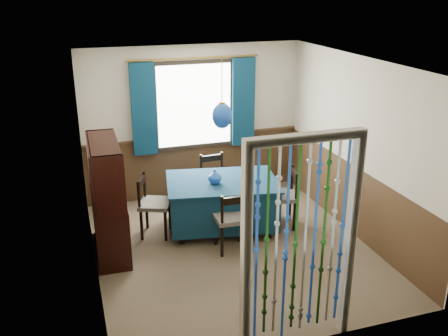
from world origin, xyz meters
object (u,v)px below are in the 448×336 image
object	(u,v)px
bowl_shelf	(112,183)
vase_table	(215,177)
chair_right	(283,196)
pendant_lamp	(222,115)
chair_far	(215,180)
sideboard	(109,214)
vase_sideboard	(109,184)
dining_table	(222,201)
chair_left	(153,204)
chair_near	(232,219)

from	to	relation	value
bowl_shelf	vase_table	bearing A→B (deg)	14.76
chair_right	pendant_lamp	distance (m)	1.52
chair_far	pendant_lamp	distance (m)	1.45
pendant_lamp	vase_table	size ratio (longest dim) A/B	5.20
bowl_shelf	chair_right	bearing A→B (deg)	5.59
vase_table	bowl_shelf	distance (m)	1.51
sideboard	vase_table	distance (m)	1.53
sideboard	vase_sideboard	world-z (taller)	sideboard
dining_table	chair_left	distance (m)	0.99
bowl_shelf	chair_far	bearing A→B (deg)	34.90
vase_table	chair_far	bearing A→B (deg)	73.21
chair_far	pendant_lamp	xyz separation A→B (m)	(-0.12, -0.74, 1.25)
dining_table	chair_left	world-z (taller)	chair_left
chair_far	chair_left	world-z (taller)	chair_left
chair_near	vase_sideboard	world-z (taller)	vase_sideboard
chair_near	chair_right	xyz separation A→B (m)	(0.95, 0.45, 0.01)
bowl_shelf	chair_left	bearing A→B (deg)	43.73
chair_near	chair_right	distance (m)	1.05
chair_far	bowl_shelf	size ratio (longest dim) A/B	4.01
chair_far	chair_right	bearing A→B (deg)	125.28
chair_left	vase_sideboard	bearing A→B (deg)	-62.79
chair_far	bowl_shelf	world-z (taller)	bowl_shelf
dining_table	chair_right	distance (m)	0.90
chair_right	vase_table	xyz separation A→B (m)	(-1.00, 0.14, 0.37)
pendant_lamp	bowl_shelf	xyz separation A→B (m)	(-1.56, -0.43, -0.62)
vase_table	bowl_shelf	world-z (taller)	bowl_shelf
chair_left	sideboard	bearing A→B (deg)	-43.69
pendant_lamp	chair_near	bearing A→B (deg)	-96.24
dining_table	chair_far	bearing A→B (deg)	91.19
sideboard	vase_table	world-z (taller)	sideboard
chair_near	bowl_shelf	xyz separation A→B (m)	(-1.49, 0.21, 0.62)
vase_sideboard	chair_near	bearing A→B (deg)	-25.44
sideboard	bowl_shelf	distance (m)	0.60
pendant_lamp	vase_table	bearing A→B (deg)	-157.41
chair_far	chair_right	size ratio (longest dim) A/B	0.97
dining_table	chair_near	bearing A→B (deg)	-86.20
chair_near	pendant_lamp	xyz separation A→B (m)	(0.07, 0.64, 1.24)
sideboard	dining_table	bearing A→B (deg)	7.17
dining_table	vase_table	distance (m)	0.43
chair_right	vase_table	distance (m)	1.08
pendant_lamp	bowl_shelf	bearing A→B (deg)	-164.60
chair_far	vase_sideboard	world-z (taller)	vase_sideboard
chair_near	sideboard	bearing A→B (deg)	164.63
dining_table	pendant_lamp	world-z (taller)	pendant_lamp
chair_left	vase_table	xyz separation A→B (m)	(0.86, -0.17, 0.37)
sideboard	vase_sideboard	distance (m)	0.41
chair_near	chair_right	world-z (taller)	chair_right
chair_near	vase_table	size ratio (longest dim) A/B	4.68
chair_right	vase_table	bearing A→B (deg)	97.13
dining_table	chair_far	distance (m)	0.75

